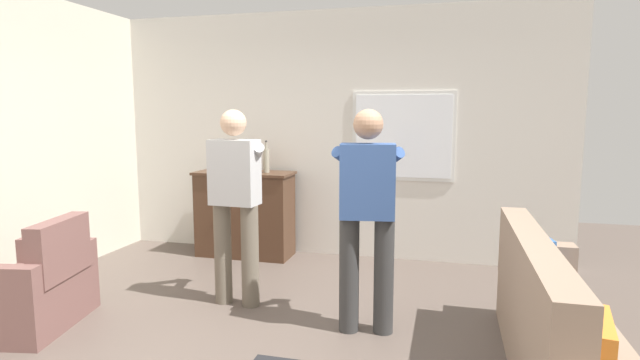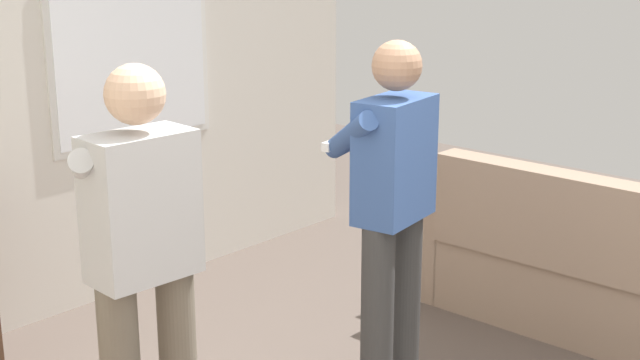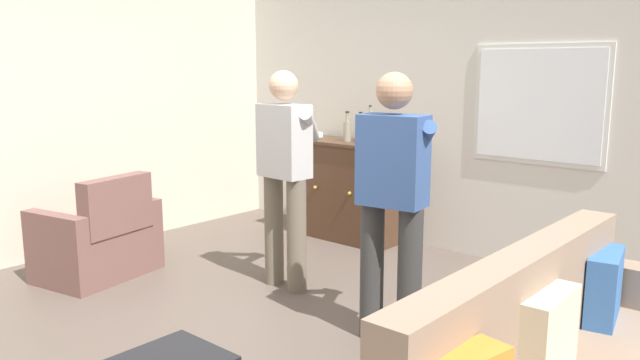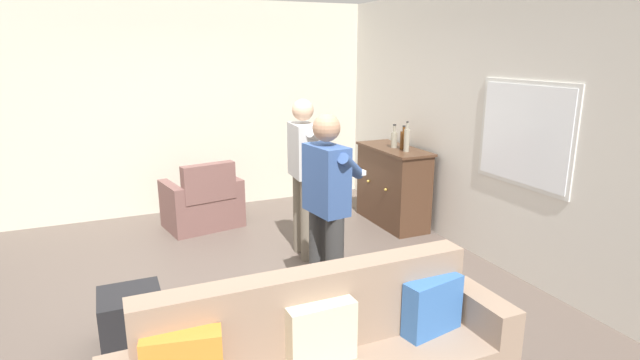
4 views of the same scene
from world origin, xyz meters
TOP-DOWN VIEW (x-y plane):
  - wall_back_with_window at (0.02, 2.66)m, footprint 5.20×0.15m
  - couch at (1.92, 0.05)m, footprint 0.57×2.37m
  - person_standing_left at (-0.47, 0.90)m, footprint 0.56×0.49m
  - person_standing_right at (0.70, 0.63)m, footprint 0.55×0.50m

SIDE VIEW (x-z plane):
  - couch at x=1.92m, z-range -0.11..0.82m
  - person_standing_left at x=-0.47m, z-range 0.10..1.78m
  - person_standing_right at x=0.70m, z-range 0.10..1.78m
  - wall_back_with_window at x=0.02m, z-range 0.00..2.80m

